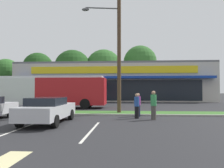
{
  "coord_description": "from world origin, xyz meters",
  "views": [
    {
      "loc": [
        4.42,
        -2.68,
        1.84
      ],
      "look_at": [
        2.93,
        18.1,
        2.42
      ],
      "focal_mm": 34.47,
      "sensor_mm": 36.0,
      "label": 1
    }
  ],
  "objects_px": {
    "car_2": "(87,98)",
    "car_5": "(48,110)",
    "utility_pole": "(117,36)",
    "pedestrian_by_pole": "(154,105)",
    "city_bus": "(46,91)",
    "pedestrian_near_bench": "(138,105)",
    "pedestrian_mid": "(137,106)"
  },
  "relations": [
    {
      "from": "car_5",
      "to": "pedestrian_by_pole",
      "type": "bearing_deg",
      "value": -73.29
    },
    {
      "from": "pedestrian_near_bench",
      "to": "pedestrian_mid",
      "type": "relative_size",
      "value": 1.0
    },
    {
      "from": "utility_pole",
      "to": "pedestrian_by_pole",
      "type": "relative_size",
      "value": 6.34
    },
    {
      "from": "car_5",
      "to": "car_2",
      "type": "bearing_deg",
      "value": 2.57
    },
    {
      "from": "pedestrian_near_bench",
      "to": "pedestrian_mid",
      "type": "distance_m",
      "value": 1.1
    },
    {
      "from": "car_2",
      "to": "pedestrian_near_bench",
      "type": "xyz_separation_m",
      "value": [
        5.84,
        -11.83,
        0.0
      ]
    },
    {
      "from": "car_5",
      "to": "pedestrian_by_pole",
      "type": "xyz_separation_m",
      "value": [
        6.01,
        1.8,
        0.15
      ]
    },
    {
      "from": "car_5",
      "to": "pedestrian_mid",
      "type": "xyz_separation_m",
      "value": [
        5.0,
        2.37,
        0.06
      ]
    },
    {
      "from": "car_2",
      "to": "pedestrian_by_pole",
      "type": "xyz_separation_m",
      "value": [
        6.7,
        -13.49,
        0.09
      ]
    },
    {
      "from": "car_5",
      "to": "pedestrian_near_bench",
      "type": "xyz_separation_m",
      "value": [
        5.15,
        3.46,
        0.06
      ]
    },
    {
      "from": "utility_pole",
      "to": "city_bus",
      "type": "height_order",
      "value": "utility_pole"
    },
    {
      "from": "pedestrian_by_pole",
      "to": "pedestrian_near_bench",
      "type": "bearing_deg",
      "value": -153.86
    },
    {
      "from": "pedestrian_near_bench",
      "to": "pedestrian_by_pole",
      "type": "height_order",
      "value": "pedestrian_by_pole"
    },
    {
      "from": "car_2",
      "to": "car_5",
      "type": "distance_m",
      "value": 15.31
    },
    {
      "from": "utility_pole",
      "to": "pedestrian_mid",
      "type": "height_order",
      "value": "utility_pole"
    },
    {
      "from": "car_2",
      "to": "car_5",
      "type": "bearing_deg",
      "value": -87.43
    },
    {
      "from": "pedestrian_by_pole",
      "to": "pedestrian_mid",
      "type": "distance_m",
      "value": 1.16
    },
    {
      "from": "city_bus",
      "to": "pedestrian_mid",
      "type": "distance_m",
      "value": 11.99
    },
    {
      "from": "car_5",
      "to": "pedestrian_near_bench",
      "type": "height_order",
      "value": "pedestrian_near_bench"
    },
    {
      "from": "pedestrian_near_bench",
      "to": "pedestrian_mid",
      "type": "height_order",
      "value": "pedestrian_mid"
    },
    {
      "from": "car_2",
      "to": "pedestrian_mid",
      "type": "xyz_separation_m",
      "value": [
        5.68,
        -12.93,
        0.0
      ]
    },
    {
      "from": "city_bus",
      "to": "pedestrian_near_bench",
      "type": "distance_m",
      "value": 11.44
    },
    {
      "from": "utility_pole",
      "to": "pedestrian_by_pole",
      "type": "distance_m",
      "value": 6.45
    },
    {
      "from": "city_bus",
      "to": "pedestrian_by_pole",
      "type": "xyz_separation_m",
      "value": [
        10.1,
        -8.34,
        -0.87
      ]
    },
    {
      "from": "car_2",
      "to": "pedestrian_mid",
      "type": "height_order",
      "value": "pedestrian_mid"
    },
    {
      "from": "city_bus",
      "to": "pedestrian_near_bench",
      "type": "xyz_separation_m",
      "value": [
        9.24,
        -6.68,
        -0.96
      ]
    },
    {
      "from": "car_5",
      "to": "pedestrian_by_pole",
      "type": "distance_m",
      "value": 6.28
    },
    {
      "from": "car_2",
      "to": "pedestrian_near_bench",
      "type": "distance_m",
      "value": 13.2
    },
    {
      "from": "pedestrian_by_pole",
      "to": "utility_pole",
      "type": "bearing_deg",
      "value": -143.7
    },
    {
      "from": "utility_pole",
      "to": "pedestrian_mid",
      "type": "distance_m",
      "value": 5.96
    },
    {
      "from": "utility_pole",
      "to": "car_5",
      "type": "distance_m",
      "value": 8.07
    },
    {
      "from": "utility_pole",
      "to": "pedestrian_near_bench",
      "type": "height_order",
      "value": "utility_pole"
    }
  ]
}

